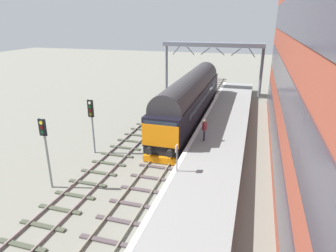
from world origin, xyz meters
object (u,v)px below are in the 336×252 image
Objects in this scene: diesel_locomotive at (190,97)px; platform_number_sign at (177,154)px; signal_post_mid at (92,119)px; waiting_passenger at (204,128)px; signal_post_near at (45,144)px.

diesel_locomotive is 12.31m from platform_number_sign.
waiting_passenger is at bearing 16.69° from signal_post_mid.
signal_post_near reaches higher than waiting_passenger.
platform_number_sign is 5.24m from waiting_passenger.
signal_post_near is 2.64× the size of platform_number_sign.
platform_number_sign is (1.88, -12.16, -0.37)m from diesel_locomotive.
diesel_locomotive is at bearing 14.56° from waiting_passenger.
diesel_locomotive is at bearing 69.96° from signal_post_near.
waiting_passenger is (2.62, -6.97, -0.50)m from diesel_locomotive.
signal_post_near is at bearing 127.49° from waiting_passenger.
signal_post_mid is (0.00, 5.13, -0.09)m from signal_post_near.
diesel_locomotive is 10.73m from signal_post_mid.
diesel_locomotive reaches higher than platform_number_sign.
diesel_locomotive reaches higher than waiting_passenger.
diesel_locomotive is at bearing 98.80° from platform_number_sign.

